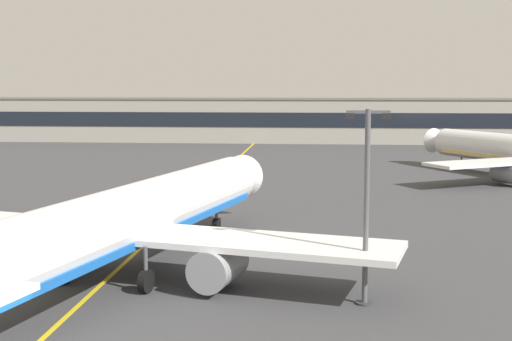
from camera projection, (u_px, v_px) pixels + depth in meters
The scene contains 5 objects.
taxiway_centreline at pixel (172, 219), 57.76m from camera, with size 0.30×180.00×0.01m, color yellow.
airliner_foreground at pixel (120, 223), 39.55m from camera, with size 32.22×40.97×11.65m.
apron_lamp_post at pixel (366, 203), 34.86m from camera, with size 2.24×0.90×10.06m.
safety_cone_by_nose_gear at pixel (175, 224), 54.70m from camera, with size 0.44×0.44×0.55m.
terminal_building at pixel (231, 119), 137.99m from camera, with size 113.85×12.40×8.82m.
Camera 1 is at (12.11, -25.95, 11.26)m, focal length 48.21 mm.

